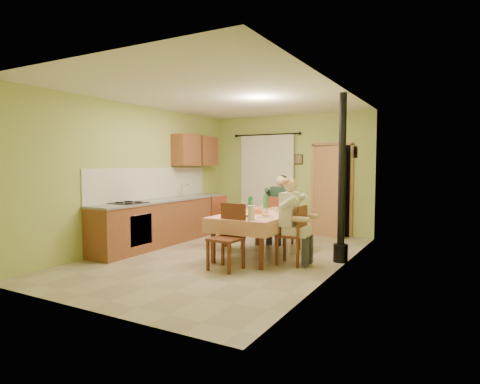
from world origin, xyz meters
The scene contains 17 objects.
floor centered at (0.00, 0.00, 0.00)m, with size 4.00×6.00×0.01m, color tan.
room_shell centered at (0.00, 0.00, 1.82)m, with size 4.04×6.04×2.82m.
kitchen_run centered at (-1.71, 0.40, 0.48)m, with size 0.64×3.64×1.56m.
upper_cabinets centered at (-1.82, 1.70, 1.95)m, with size 0.35×1.40×0.70m, color brown.
curtain centered at (-0.55, 2.90, 1.26)m, with size 1.70×0.07×2.22m.
doorway centered at (1.03, 2.89, 1.05)m, with size 0.96×0.39×2.15m.
dining_table centered at (0.51, 0.33, 0.38)m, with size 1.17×1.95×0.76m.
tableware centered at (0.53, 0.22, 0.83)m, with size 0.86×1.60×0.33m.
chair_far centered at (0.44, 1.42, 0.29)m, with size 0.46×0.46×0.99m.
chair_near centered at (0.48, -0.74, 0.29)m, with size 0.48×0.48×1.02m.
chair_right centered at (1.25, 0.04, 0.29)m, with size 0.42×0.42×0.97m.
chair_left centered at (-0.26, 0.50, 0.29)m, with size 0.51×0.51×1.03m.
man_far centered at (0.45, 1.44, 0.88)m, with size 0.60×0.49×1.39m.
man_right centered at (1.24, 0.04, 0.88)m, with size 0.47×0.59×1.39m.
stove_flue centered at (1.90, 0.60, 1.02)m, with size 0.24×0.24×2.80m.
picture_back centered at (0.25, 2.97, 1.75)m, with size 0.19×0.03×0.23m, color black.
picture_right centered at (1.97, 1.20, 1.85)m, with size 0.03×0.31×0.21m, color brown.
Camera 1 is at (3.63, -6.01, 1.64)m, focal length 30.00 mm.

